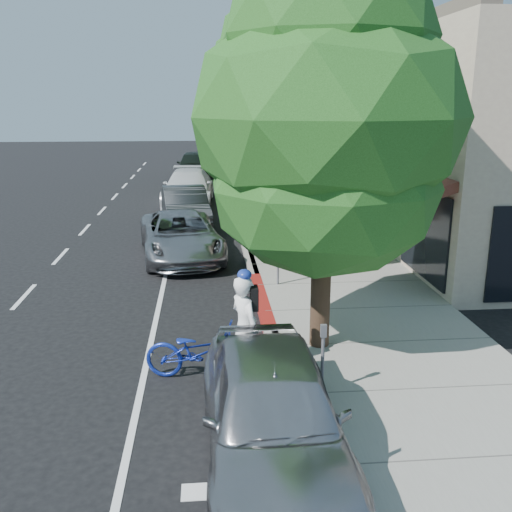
{
  "coord_description": "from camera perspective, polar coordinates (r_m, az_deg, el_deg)",
  "views": [
    {
      "loc": [
        -1.36,
        -12.69,
        5.04
      ],
      "look_at": [
        -0.17,
        0.6,
        1.35
      ],
      "focal_mm": 40.0,
      "sensor_mm": 36.0,
      "label": 1
    }
  ],
  "objects": [
    {
      "name": "cyclist",
      "position": [
        10.52,
        -1.12,
        -7.15
      ],
      "size": [
        0.76,
        0.86,
        1.99
      ],
      "primitive_type": "imported",
      "rotation": [
        0.0,
        0.0,
        2.06
      ],
      "color": "white",
      "rests_on": "ground"
    },
    {
      "name": "street_tree_3",
      "position": [
        28.78,
        -0.61,
        15.77
      ],
      "size": [
        4.98,
        4.98,
        8.38
      ],
      "color": "black",
      "rests_on": "ground"
    },
    {
      "name": "curb_red_segment",
      "position": [
        14.63,
        0.54,
        -4.38
      ],
      "size": [
        0.32,
        4.0,
        0.15
      ],
      "primitive_type": "cube",
      "color": "maroon",
      "rests_on": "ground"
    },
    {
      "name": "street_tree_2",
      "position": [
        22.82,
        0.61,
        13.56
      ],
      "size": [
        4.39,
        4.39,
        6.99
      ],
      "color": "black",
      "rests_on": "ground"
    },
    {
      "name": "street_tree_4",
      "position": [
        34.77,
        -1.41,
        14.39
      ],
      "size": [
        4.82,
        4.82,
        7.27
      ],
      "color": "black",
      "rests_on": "ground"
    },
    {
      "name": "street_tree_1",
      "position": [
        16.85,
        2.7,
        14.81
      ],
      "size": [
        5.06,
        5.06,
        7.94
      ],
      "color": "black",
      "rests_on": "ground"
    },
    {
      "name": "storefront_building",
      "position": [
        32.63,
        14.89,
        12.24
      ],
      "size": [
        10.0,
        36.0,
        7.0
      ],
      "primitive_type": "cube",
      "color": "beige",
      "rests_on": "ground"
    },
    {
      "name": "pedestrian",
      "position": [
        24.64,
        2.7,
        6.02
      ],
      "size": [
        0.88,
        0.7,
        1.72
      ],
      "primitive_type": "imported",
      "rotation": [
        0.0,
        0.0,
        3.2
      ],
      "color": "black",
      "rests_on": "sidewalk"
    },
    {
      "name": "bicycle",
      "position": [
        10.69,
        -5.64,
        -9.53
      ],
      "size": [
        2.15,
        1.13,
        1.07
      ],
      "primitive_type": "imported",
      "rotation": [
        0.0,
        0.0,
        1.36
      ],
      "color": "#172CA0",
      "rests_on": "ground"
    },
    {
      "name": "white_pickup",
      "position": [
        28.46,
        -6.78,
        6.84
      ],
      "size": [
        2.63,
        5.85,
        1.67
      ],
      "primitive_type": "imported",
      "rotation": [
        0.0,
        0.0,
        -0.05
      ],
      "color": "white",
      "rests_on": "ground"
    },
    {
      "name": "silver_suv",
      "position": [
        18.71,
        -7.54,
        2.01
      ],
      "size": [
        3.14,
        5.56,
        1.47
      ],
      "primitive_type": "imported",
      "rotation": [
        0.0,
        0.0,
        0.14
      ],
      "color": "#99999D",
      "rests_on": "ground"
    },
    {
      "name": "sidewalk",
      "position": [
        21.59,
        4.81,
        2.1
      ],
      "size": [
        4.6,
        56.0,
        0.15
      ],
      "primitive_type": "cube",
      "color": "gray",
      "rests_on": "ground"
    },
    {
      "name": "near_car_a",
      "position": [
        8.25,
        1.65,
        -15.24
      ],
      "size": [
        1.99,
        4.85,
        1.65
      ],
      "primitive_type": "imported",
      "rotation": [
        0.0,
        0.0,
        0.01
      ],
      "color": "#A2A2A6",
      "rests_on": "ground"
    },
    {
      "name": "street_tree_0",
      "position": [
        10.94,
        7.01,
        13.12
      ],
      "size": [
        5.21,
        5.21,
        7.66
      ],
      "color": "black",
      "rests_on": "ground"
    },
    {
      "name": "street_tree_5",
      "position": [
        40.76,
        -1.98,
        14.69
      ],
      "size": [
        4.65,
        4.65,
        7.36
      ],
      "color": "black",
      "rests_on": "ground"
    },
    {
      "name": "ground",
      "position": [
        13.72,
        0.95,
        -6.09
      ],
      "size": [
        120.0,
        120.0,
        0.0
      ],
      "primitive_type": "plane",
      "color": "black",
      "rests_on": "ground"
    },
    {
      "name": "curb",
      "position": [
        21.32,
        -1.3,
        1.98
      ],
      "size": [
        0.3,
        56.0,
        0.15
      ],
      "primitive_type": "cube",
      "color": "#9E998E",
      "rests_on": "ground"
    },
    {
      "name": "dark_sedan",
      "position": [
        23.31,
        -7.1,
        4.85
      ],
      "size": [
        2.27,
        5.03,
        1.6
      ],
      "primitive_type": "imported",
      "rotation": [
        0.0,
        0.0,
        0.12
      ],
      "color": "black",
      "rests_on": "ground"
    },
    {
      "name": "dark_suv_far",
      "position": [
        37.2,
        -6.12,
        9.0
      ],
      "size": [
        2.5,
        5.51,
        1.84
      ],
      "primitive_type": "imported",
      "rotation": [
        0.0,
        0.0,
        -0.06
      ],
      "color": "black",
      "rests_on": "ground"
    }
  ]
}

